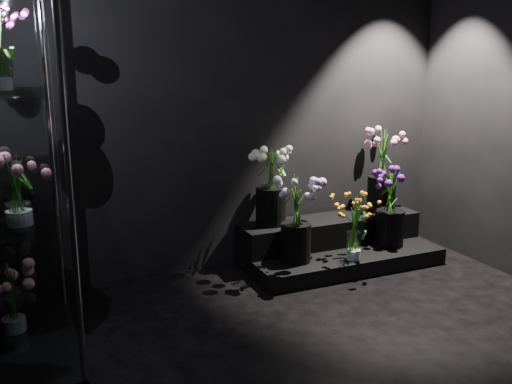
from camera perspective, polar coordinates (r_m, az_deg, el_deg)
floor at (r=3.31m, az=10.39°, el=-18.27°), size 4.00×4.00×0.00m
wall_back at (r=4.61m, az=-3.05°, el=9.36°), size 4.00×0.00×4.00m
display_riser at (r=4.96m, az=7.96°, el=-5.22°), size 1.64×0.73×0.36m
display_case at (r=3.31m, az=-24.03°, el=1.88°), size 0.62×1.03×2.26m
bouquet_orange_bells at (r=4.58m, az=9.82°, el=-3.30°), size 0.31×0.31×0.55m
bouquet_lilac at (r=4.46m, az=4.05°, el=-1.99°), size 0.44×0.44×0.70m
bouquet_purple at (r=4.98m, az=13.29°, el=-1.37°), size 0.39×0.39×0.65m
bouquet_cream_roses at (r=4.66m, az=1.51°, el=1.48°), size 0.42×0.42×0.67m
bouquet_pink_roses at (r=5.19m, az=12.56°, el=2.58°), size 0.36×0.36×0.74m
bouquet_case_pink at (r=3.14m, az=-22.86°, el=0.54°), size 0.38×0.38×0.39m
bouquet_case_base_pink at (r=3.76m, az=-23.30°, el=-9.46°), size 0.41×0.41×0.44m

